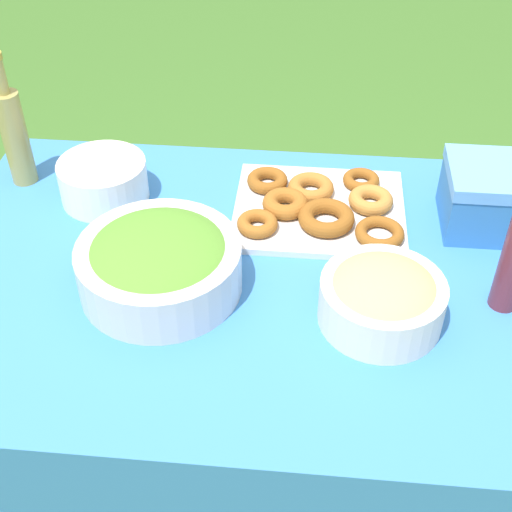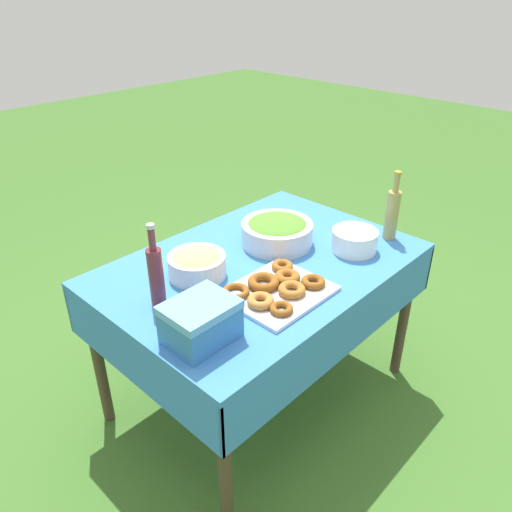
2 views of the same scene
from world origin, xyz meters
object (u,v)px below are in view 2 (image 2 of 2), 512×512
at_px(salad_bowl, 277,231).
at_px(pasta_bowl, 197,263).
at_px(olive_oil_bottle, 392,213).
at_px(wine_bottle, 156,276).
at_px(plate_stack, 354,240).
at_px(donut_platter, 277,289).
at_px(cooler_box, 200,321).

relative_size(salad_bowl, pasta_bowl, 1.38).
relative_size(pasta_bowl, olive_oil_bottle, 0.72).
distance_m(olive_oil_bottle, wine_bottle, 1.13).
height_order(plate_stack, olive_oil_bottle, olive_oil_bottle).
bearing_deg(olive_oil_bottle, salad_bowl, -40.45).
xyz_separation_m(pasta_bowl, donut_platter, (-0.12, 0.32, -0.04)).
distance_m(salad_bowl, pasta_bowl, 0.44).
relative_size(donut_platter, olive_oil_bottle, 1.18).
bearing_deg(pasta_bowl, salad_bowl, 173.21).
xyz_separation_m(salad_bowl, wine_bottle, (0.68, 0.01, 0.07)).
xyz_separation_m(plate_stack, wine_bottle, (0.87, -0.28, 0.09)).
xyz_separation_m(salad_bowl, cooler_box, (0.70, 0.27, 0.01)).
distance_m(salad_bowl, olive_oil_bottle, 0.54).
height_order(salad_bowl, plate_stack, salad_bowl).
height_order(salad_bowl, cooler_box, cooler_box).
bearing_deg(cooler_box, olive_oil_bottle, 176.26).
bearing_deg(salad_bowl, wine_bottle, 1.22).
xyz_separation_m(donut_platter, wine_bottle, (0.37, -0.26, 0.11)).
distance_m(olive_oil_bottle, cooler_box, 1.11).
xyz_separation_m(pasta_bowl, olive_oil_bottle, (-0.84, 0.40, 0.07)).
relative_size(pasta_bowl, wine_bottle, 0.69).
bearing_deg(wine_bottle, pasta_bowl, -164.78).
distance_m(pasta_bowl, olive_oil_bottle, 0.93).
height_order(plate_stack, wine_bottle, wine_bottle).
distance_m(pasta_bowl, plate_stack, 0.71).
height_order(pasta_bowl, donut_platter, pasta_bowl).
bearing_deg(pasta_bowl, plate_stack, 151.24).
xyz_separation_m(donut_platter, olive_oil_bottle, (-0.72, 0.07, 0.11)).
height_order(pasta_bowl, wine_bottle, wine_bottle).
relative_size(donut_platter, plate_stack, 1.90).
distance_m(salad_bowl, plate_stack, 0.35).
distance_m(pasta_bowl, wine_bottle, 0.26).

